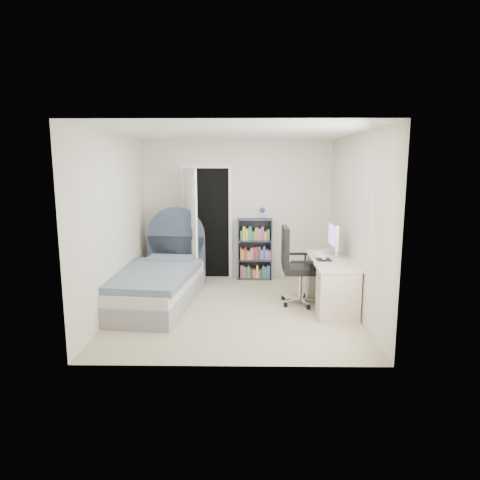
{
  "coord_description": "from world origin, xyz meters",
  "views": [
    {
      "loc": [
        0.16,
        -5.95,
        2.08
      ],
      "look_at": [
        0.08,
        0.25,
        0.97
      ],
      "focal_mm": 32.0,
      "sensor_mm": 36.0,
      "label": 1
    }
  ],
  "objects_px": {
    "nightstand": "(177,260)",
    "desk": "(330,280)",
    "bed": "(159,282)",
    "bookcase": "(255,251)",
    "floor_lamp": "(182,250)",
    "office_chair": "(294,262)"
  },
  "relations": [
    {
      "from": "floor_lamp",
      "to": "desk",
      "type": "xyz_separation_m",
      "value": [
        2.42,
        -1.55,
        -0.12
      ]
    },
    {
      "from": "bed",
      "to": "office_chair",
      "type": "relative_size",
      "value": 1.97
    },
    {
      "from": "office_chair",
      "to": "desk",
      "type": "bearing_deg",
      "value": -10.8
    },
    {
      "from": "bed",
      "to": "bookcase",
      "type": "distance_m",
      "value": 2.04
    },
    {
      "from": "floor_lamp",
      "to": "office_chair",
      "type": "height_order",
      "value": "floor_lamp"
    },
    {
      "from": "desk",
      "to": "floor_lamp",
      "type": "bearing_deg",
      "value": 147.46
    },
    {
      "from": "bookcase",
      "to": "desk",
      "type": "bearing_deg",
      "value": -54.45
    },
    {
      "from": "desk",
      "to": "office_chair",
      "type": "height_order",
      "value": "desk"
    },
    {
      "from": "floor_lamp",
      "to": "office_chair",
      "type": "relative_size",
      "value": 1.08
    },
    {
      "from": "bookcase",
      "to": "bed",
      "type": "bearing_deg",
      "value": -137.13
    },
    {
      "from": "floor_lamp",
      "to": "office_chair",
      "type": "distance_m",
      "value": 2.39
    },
    {
      "from": "nightstand",
      "to": "office_chair",
      "type": "relative_size",
      "value": 0.49
    },
    {
      "from": "nightstand",
      "to": "floor_lamp",
      "type": "xyz_separation_m",
      "value": [
        0.06,
        0.19,
        0.14
      ]
    },
    {
      "from": "bed",
      "to": "floor_lamp",
      "type": "relative_size",
      "value": 1.83
    },
    {
      "from": "bed",
      "to": "nightstand",
      "type": "bearing_deg",
      "value": 86.33
    },
    {
      "from": "bed",
      "to": "bookcase",
      "type": "xyz_separation_m",
      "value": [
        1.48,
        1.38,
        0.21
      ]
    },
    {
      "from": "bookcase",
      "to": "office_chair",
      "type": "relative_size",
      "value": 1.12
    },
    {
      "from": "bed",
      "to": "bookcase",
      "type": "bearing_deg",
      "value": 42.87
    },
    {
      "from": "bed",
      "to": "nightstand",
      "type": "xyz_separation_m",
      "value": [
        0.08,
        1.22,
        0.07
      ]
    },
    {
      "from": "nightstand",
      "to": "desk",
      "type": "relative_size",
      "value": 0.39
    },
    {
      "from": "bookcase",
      "to": "office_chair",
      "type": "bearing_deg",
      "value": -68.54
    },
    {
      "from": "nightstand",
      "to": "floor_lamp",
      "type": "relative_size",
      "value": 0.46
    }
  ]
}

